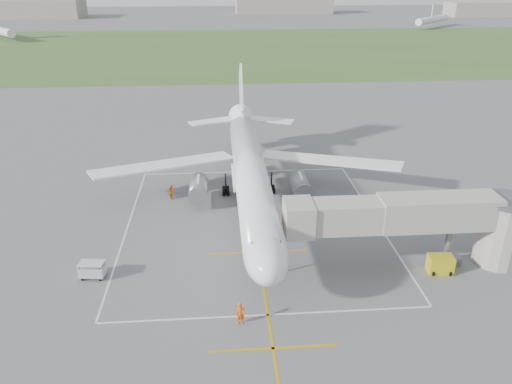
{
  "coord_description": "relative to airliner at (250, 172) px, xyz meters",
  "views": [
    {
      "loc": [
        -3.59,
        -53.33,
        26.26
      ],
      "look_at": [
        0.28,
        -4.0,
        4.0
      ],
      "focal_mm": 35.0,
      "sensor_mm": 36.0,
      "label": 1
    }
  ],
  "objects": [
    {
      "name": "jet_bridge",
      "position": [
        15.72,
        -14.25,
        0.35
      ],
      "size": [
        23.4,
        5.0,
        7.2
      ],
      "color": "#A7A197",
      "rests_on": "ground"
    },
    {
      "name": "grass_strip",
      "position": [
        0.0,
        129.25,
        -4.38
      ],
      "size": [
        700.0,
        120.0,
        0.02
      ],
      "primitive_type": "cube",
      "color": "#3F5A27",
      "rests_on": "ground"
    },
    {
      "name": "distant_aircraft",
      "position": [
        5.16,
        176.72,
        -0.8
      ],
      "size": [
        215.75,
        55.45,
        8.85
      ],
      "color": "white",
      "rests_on": "ground"
    },
    {
      "name": "ramp_worker_wing",
      "position": [
        -9.62,
        3.04,
        -3.5
      ],
      "size": [
        1.02,
        1.09,
        1.79
      ],
      "primitive_type": "imported",
      "rotation": [
        0.0,
        0.0,
        2.09
      ],
      "color": "orange",
      "rests_on": "ground"
    },
    {
      "name": "ground",
      "position": [
        0.0,
        -0.75,
        -4.39
      ],
      "size": [
        700.0,
        700.0,
        0.0
      ],
      "primitive_type": "plane",
      "color": "#5F5F61",
      "rests_on": "ground"
    },
    {
      "name": "gpu_unit",
      "position": [
        16.82,
        -15.63,
        -3.55
      ],
      "size": [
        2.38,
        1.78,
        1.7
      ],
      "rotation": [
        0.0,
        0.0,
        -0.09
      ],
      "color": "gold",
      "rests_on": "ground"
    },
    {
      "name": "ramp_worker_nose",
      "position": [
        -2.32,
        -21.66,
        -3.42
      ],
      "size": [
        0.75,
        0.53,
        1.95
      ],
      "primitive_type": "imported",
      "rotation": [
        0.0,
        0.0,
        0.09
      ],
      "color": "#F45B07",
      "rests_on": "ground"
    },
    {
      "name": "baggage_cart",
      "position": [
        -15.64,
        -14.0,
        -3.58
      ],
      "size": [
        2.41,
        1.61,
        1.58
      ],
      "rotation": [
        0.0,
        0.0,
        -0.11
      ],
      "color": "silver",
      "rests_on": "ground"
    },
    {
      "name": "airliner",
      "position": [
        0.0,
        0.0,
        0.0
      ],
      "size": [
        38.93,
        46.75,
        13.52
      ],
      "color": "white",
      "rests_on": "ground"
    },
    {
      "name": "apron_markings",
      "position": [
        0.0,
        -6.57,
        -4.38
      ],
      "size": [
        28.2,
        60.0,
        0.01
      ],
      "color": "#BE8A0B",
      "rests_on": "ground"
    },
    {
      "name": "distant_hangars",
      "position": [
        -16.15,
        264.44,
        0.78
      ],
      "size": [
        345.0,
        49.0,
        12.0
      ],
      "color": "gray",
      "rests_on": "ground"
    }
  ]
}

